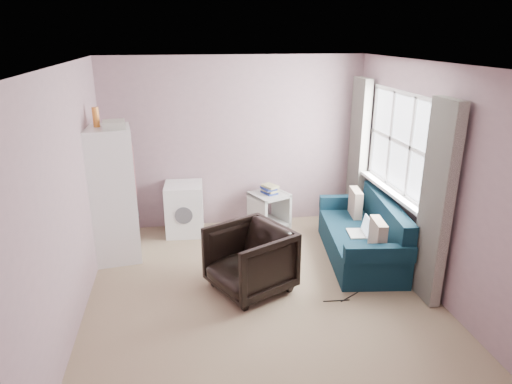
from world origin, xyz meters
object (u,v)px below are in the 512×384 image
(fridge, at_px, (111,194))
(side_table, at_px, (269,207))
(armchair, at_px, (250,257))
(washing_machine, at_px, (184,208))
(sofa, at_px, (365,237))

(fridge, bearing_deg, side_table, 9.12)
(armchair, bearing_deg, washing_machine, 175.18)
(fridge, bearing_deg, washing_machine, 27.65)
(fridge, height_order, side_table, fridge)
(armchair, relative_size, fridge, 0.42)
(side_table, xyz_separation_m, sofa, (1.02, -1.19, -0.02))
(armchair, height_order, sofa, armchair)
(armchair, bearing_deg, sofa, 81.35)
(side_table, distance_m, sofa, 1.57)
(side_table, relative_size, sofa, 0.36)
(fridge, bearing_deg, armchair, -41.57)
(fridge, relative_size, side_table, 2.94)
(armchair, xyz_separation_m, fridge, (-1.59, 1.08, 0.46))
(armchair, relative_size, washing_machine, 1.10)
(washing_machine, distance_m, side_table, 1.25)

